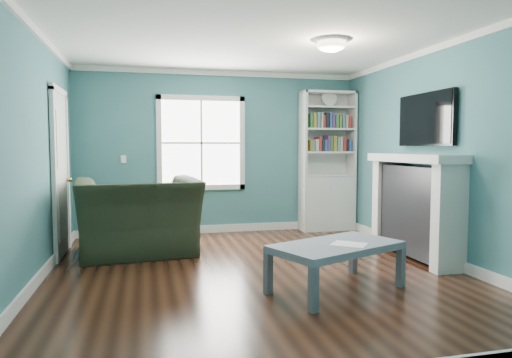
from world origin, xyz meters
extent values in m
plane|color=black|center=(0.00, 0.00, 0.00)|extent=(5.00, 5.00, 0.00)
plane|color=#366872|center=(0.00, 2.50, 1.30)|extent=(4.50, 0.00, 4.50)
plane|color=#366872|center=(0.00, -2.50, 1.30)|extent=(4.50, 0.00, 4.50)
plane|color=#366872|center=(-2.25, 0.00, 1.30)|extent=(0.00, 5.00, 5.00)
plane|color=#366872|center=(2.25, 0.00, 1.30)|extent=(0.00, 5.00, 5.00)
plane|color=white|center=(0.00, 0.00, 2.60)|extent=(5.00, 5.00, 0.00)
cube|color=white|center=(0.00, 2.48, 0.06)|extent=(4.50, 0.03, 0.12)
cube|color=white|center=(-2.23, 0.00, 0.06)|extent=(0.03, 5.00, 0.12)
cube|color=white|center=(2.23, 0.00, 0.06)|extent=(0.03, 5.00, 0.12)
cube|color=white|center=(0.00, 2.48, 2.56)|extent=(4.50, 0.04, 0.08)
cube|color=white|center=(-2.23, 0.00, 2.56)|extent=(0.04, 5.00, 0.08)
cube|color=white|center=(2.23, 0.00, 2.56)|extent=(0.04, 5.00, 0.08)
cube|color=white|center=(-0.30, 2.50, 1.45)|extent=(1.24, 0.01, 1.34)
cube|color=white|center=(-0.96, 2.48, 1.45)|extent=(0.08, 0.06, 1.50)
cube|color=white|center=(0.36, 2.48, 1.45)|extent=(0.08, 0.06, 1.50)
cube|color=white|center=(-0.30, 2.48, 0.74)|extent=(1.40, 0.06, 0.08)
cube|color=white|center=(-0.30, 2.48, 2.16)|extent=(1.40, 0.06, 0.08)
cube|color=white|center=(-0.30, 2.48, 1.45)|extent=(1.24, 0.03, 0.03)
cube|color=white|center=(-0.30, 2.48, 1.45)|extent=(0.03, 0.03, 1.34)
cube|color=silver|center=(1.77, 2.30, 0.45)|extent=(0.90, 0.35, 0.90)
cube|color=silver|center=(1.34, 2.30, 1.60)|extent=(0.04, 0.35, 1.40)
cube|color=silver|center=(2.20, 2.30, 1.60)|extent=(0.04, 0.35, 1.40)
cube|color=silver|center=(1.77, 2.46, 1.60)|extent=(0.90, 0.02, 1.40)
cube|color=silver|center=(1.77, 2.30, 2.28)|extent=(0.90, 0.35, 0.04)
cube|color=silver|center=(1.77, 2.30, 0.92)|extent=(0.84, 0.33, 0.03)
cube|color=silver|center=(1.77, 2.30, 1.30)|extent=(0.84, 0.33, 0.03)
cube|color=silver|center=(1.77, 2.30, 1.68)|extent=(0.84, 0.33, 0.03)
cube|color=silver|center=(1.77, 2.30, 2.04)|extent=(0.84, 0.33, 0.03)
cube|color=olive|center=(1.77, 2.28, 1.43)|extent=(0.70, 0.25, 0.22)
cube|color=teal|center=(1.77, 2.28, 1.81)|extent=(0.70, 0.25, 0.22)
cylinder|color=beige|center=(1.77, 2.25, 2.19)|extent=(0.26, 0.06, 0.26)
cube|color=black|center=(2.09, 0.20, 0.60)|extent=(0.30, 1.20, 1.10)
cube|color=black|center=(2.07, 0.20, 0.40)|extent=(0.22, 0.65, 0.70)
cube|color=silver|center=(2.07, -0.47, 0.60)|extent=(0.36, 0.16, 1.20)
cube|color=silver|center=(2.07, 0.87, 0.60)|extent=(0.36, 0.16, 1.20)
cube|color=silver|center=(2.05, 0.20, 1.25)|extent=(0.44, 1.58, 0.10)
cube|color=black|center=(2.20, 0.20, 1.72)|extent=(0.06, 1.10, 0.65)
cube|color=silver|center=(-2.23, 1.40, 1.02)|extent=(0.04, 0.80, 2.05)
cube|color=white|center=(-2.22, 0.95, 1.02)|extent=(0.05, 0.08, 2.13)
cube|color=white|center=(-2.22, 1.85, 1.02)|extent=(0.05, 0.08, 2.13)
cube|color=white|center=(-2.22, 1.40, 2.09)|extent=(0.05, 0.98, 0.08)
sphere|color=#BF8C3F|center=(-2.17, 1.70, 0.95)|extent=(0.07, 0.07, 0.07)
ellipsoid|color=white|center=(0.90, 0.10, 2.54)|extent=(0.34, 0.34, 0.15)
cylinder|color=white|center=(0.90, 0.10, 2.58)|extent=(0.38, 0.38, 0.03)
cube|color=white|center=(-1.50, 2.48, 1.20)|extent=(0.08, 0.01, 0.12)
imported|color=black|center=(-1.27, 1.24, 0.66)|extent=(1.60, 1.12, 1.32)
cube|color=#535A64|center=(0.19, -1.27, 0.19)|extent=(0.09, 0.09, 0.39)
cube|color=#535A64|center=(1.28, -0.81, 0.19)|extent=(0.09, 0.09, 0.39)
cube|color=#535A64|center=(-0.05, -0.70, 0.19)|extent=(0.09, 0.09, 0.39)
cube|color=#535A64|center=(1.04, -0.24, 0.19)|extent=(0.09, 0.09, 0.39)
cube|color=slate|center=(0.61, -0.76, 0.42)|extent=(1.42, 1.12, 0.07)
cube|color=white|center=(0.72, -0.83, 0.46)|extent=(0.40, 0.39, 0.00)
camera|label=1|loc=(-1.15, -4.80, 1.38)|focal=32.00mm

